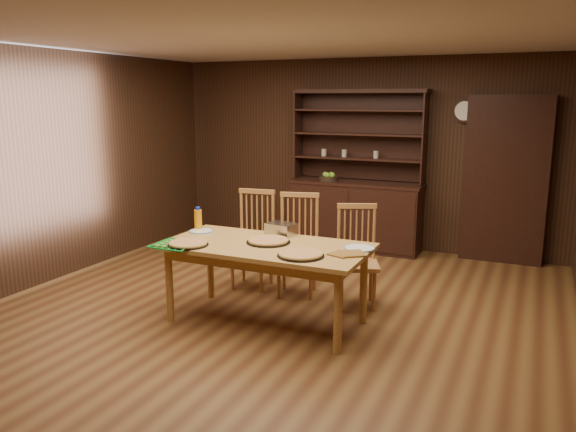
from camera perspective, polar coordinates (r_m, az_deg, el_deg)
The scene contains 20 objects.
floor at distance 5.51m, azimuth -2.10°, elevation -10.06°, with size 6.00×6.00×0.00m, color brown.
room_shell at distance 5.13m, azimuth -2.24°, elevation 6.51°, with size 6.00×6.00×6.00m.
china_hutch at distance 7.81m, azimuth 6.86°, elevation 1.00°, with size 1.84×0.52×2.17m.
doorway at distance 7.55m, azimuth 21.20°, elevation 3.41°, with size 1.00×0.18×2.10m, color black.
wall_clock at distance 7.59m, azimuth 17.51°, elevation 10.15°, with size 0.30×0.05×0.30m.
dining_table at distance 5.15m, azimuth -2.26°, elevation -3.77°, with size 1.88×0.94×0.75m.
chair_left at distance 6.23m, azimuth -3.46°, elevation -1.97°, with size 0.48×0.46×1.07m.
chair_center at distance 5.98m, azimuth 1.03°, elevation -2.51°, with size 0.53×0.52×1.07m.
chair_right at distance 5.69m, azimuth 6.99°, elevation -3.66°, with size 0.54×0.53×1.02m.
pizza_left at distance 5.16m, azimuth -10.11°, elevation -2.77°, with size 0.37×0.37×0.04m.
pizza_right at distance 4.74m, azimuth 1.30°, elevation -3.91°, with size 0.40×0.40×0.04m.
pizza_center at distance 5.18m, azimuth -2.01°, elevation -2.54°, with size 0.41×0.41×0.04m.
cooling_rack at distance 5.20m, azimuth -11.38°, elevation -2.83°, with size 0.36×0.36×0.02m, color green, non-canonical shape.
plate_left at distance 5.66m, azimuth -8.81°, elevation -1.53°, with size 0.24×0.24×0.02m.
plate_right at distance 5.01m, azimuth 7.26°, elevation -3.26°, with size 0.27×0.27×0.02m.
foil_dish at distance 5.49m, azimuth -0.68°, elevation -1.29°, with size 0.28×0.20×0.11m, color silver.
juice_bottle at distance 5.74m, azimuth -9.12°, elevation -0.33°, with size 0.08×0.08×0.23m.
pot_holder_a at distance 4.83m, azimuth 6.54°, elevation -3.82°, with size 0.21×0.21×0.02m, color red.
pot_holder_b at distance 4.80m, azimuth 5.45°, elevation -3.89°, with size 0.18×0.18×0.01m, color red.
fruit_bowl at distance 7.80m, azimuth 4.16°, elevation 3.95°, with size 0.26×0.26×0.12m.
Camera 1 is at (2.28, -4.57, 2.06)m, focal length 35.00 mm.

